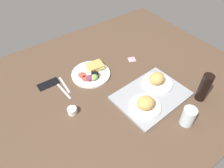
% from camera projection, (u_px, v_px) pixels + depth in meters
% --- Properties ---
extents(ground_plane, '(1.90, 1.50, 0.03)m').
position_uv_depth(ground_plane, '(112.00, 86.00, 1.41)').
color(ground_plane, '#4C3828').
extents(serving_tray, '(0.47, 0.36, 0.02)m').
position_uv_depth(serving_tray, '(151.00, 96.00, 1.32)').
color(serving_tray, gray).
rests_on(serving_tray, ground_plane).
extents(bread_plate_near, '(0.20, 0.20, 0.09)m').
position_uv_depth(bread_plate_near, '(157.00, 80.00, 1.36)').
color(bread_plate_near, white).
rests_on(bread_plate_near, serving_tray).
extents(bread_plate_far, '(0.19, 0.19, 0.09)m').
position_uv_depth(bread_plate_far, '(145.00, 104.00, 1.21)').
color(bread_plate_far, white).
rests_on(bread_plate_far, serving_tray).
extents(plate_with_salad, '(0.27, 0.27, 0.05)m').
position_uv_depth(plate_with_salad, '(92.00, 73.00, 1.46)').
color(plate_with_salad, white).
rests_on(plate_with_salad, ground_plane).
extents(drinking_glass, '(0.08, 0.08, 0.12)m').
position_uv_depth(drinking_glass, '(188.00, 116.00, 1.14)').
color(drinking_glass, silver).
rests_on(drinking_glass, ground_plane).
extents(soda_bottle, '(0.06, 0.06, 0.20)m').
position_uv_depth(soda_bottle, '(204.00, 87.00, 1.24)').
color(soda_bottle, black).
rests_on(soda_bottle, ground_plane).
extents(espresso_cup, '(0.06, 0.06, 0.04)m').
position_uv_depth(espresso_cup, '(72.00, 111.00, 1.22)').
color(espresso_cup, silver).
rests_on(espresso_cup, ground_plane).
extents(fork, '(0.02, 0.17, 0.01)m').
position_uv_depth(fork, '(64.00, 85.00, 1.40)').
color(fork, '#B7B7BC').
rests_on(fork, ground_plane).
extents(knife, '(0.03, 0.19, 0.01)m').
position_uv_depth(knife, '(63.00, 90.00, 1.36)').
color(knife, '#B7B7BC').
rests_on(knife, ground_plane).
extents(cell_phone, '(0.15, 0.08, 0.01)m').
position_uv_depth(cell_phone, '(48.00, 84.00, 1.40)').
color(cell_phone, black).
rests_on(cell_phone, ground_plane).
extents(sticky_note, '(0.07, 0.07, 0.00)m').
position_uv_depth(sticky_note, '(132.00, 59.00, 1.59)').
color(sticky_note, pink).
rests_on(sticky_note, ground_plane).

